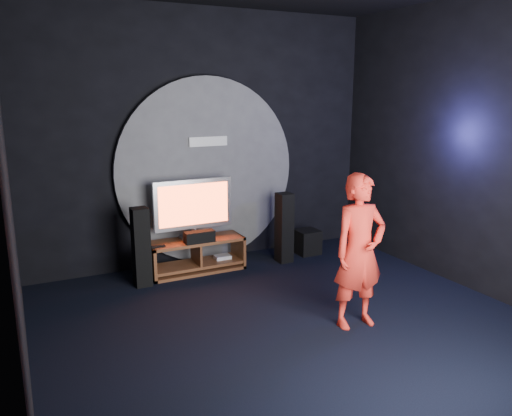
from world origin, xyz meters
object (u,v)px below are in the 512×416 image
Objects in this scene: media_console at (197,257)px; subwoofer at (307,242)px; tower_speaker_left at (141,247)px; player at (359,251)px; tower_speaker_right at (284,228)px; tv at (193,206)px.

media_console is 1.75m from subwoofer.
player reaches higher than tower_speaker_left.
tower_speaker_right reaches higher than media_console.
player is (-0.80, -2.25, 0.62)m from subwoofer.
tv reaches higher than tower_speaker_left.
player is (1.74, -2.09, 0.30)m from tower_speaker_left.
tower_speaker_right is at bearing 84.79° from player.
subwoofer is (2.54, 0.16, -0.32)m from tower_speaker_left.
tv is 1.08× the size of tower_speaker_left.
tv is 2.52m from player.
player reaches higher than tv.
subwoofer is 2.47m from player.
player reaches higher than tower_speaker_right.
media_console is 0.86m from tower_speaker_left.
tv is 0.91m from tower_speaker_left.
tower_speaker_right is 0.61m from subwoofer.
tv is at bearing 177.44° from subwoofer.
tower_speaker_left is at bearing -167.55° from media_console.
player is (0.96, -2.33, -0.09)m from tv.
subwoofer is at bearing 18.21° from tower_speaker_right.
media_console is 0.70m from tv.
player reaches higher than subwoofer.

